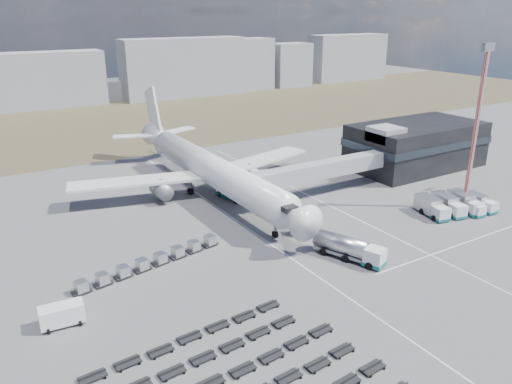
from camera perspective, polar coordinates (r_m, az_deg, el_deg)
ground at (r=72.47m, az=6.18°, el=-7.72°), size 420.00×420.00×0.00m
grass_strip at (r=168.62m, az=-17.29°, el=7.61°), size 420.00×90.00×0.01m
lane_markings at (r=80.23m, az=10.45°, el=-5.09°), size 47.12×110.00×0.01m
terminal at (r=118.35m, az=17.77°, el=5.19°), size 30.40×16.40×11.00m
jet_bridge at (r=94.52m, az=6.47°, el=2.30°), size 30.30×3.80×7.05m
airliner at (r=96.10m, az=-5.48°, el=2.79°), size 51.59×64.53×17.62m
skyline at (r=203.49m, az=-21.57°, el=11.99°), size 323.95×20.99×24.54m
fuel_tanker at (r=72.82m, az=10.58°, el=-6.32°), size 6.36×10.78×3.41m
pushback_tug at (r=80.05m, az=5.01°, el=-4.30°), size 3.67×2.92×1.46m
utility_van at (r=61.86m, az=-21.29°, el=-13.02°), size 4.96×2.54×2.53m
catering_truck at (r=94.59m, az=-2.76°, el=0.22°), size 3.93×7.23×3.14m
service_trucks_near at (r=93.75m, az=21.15°, el=-1.38°), size 10.76×8.99×2.88m
service_trucks_far at (r=96.58m, az=23.66°, el=-1.24°), size 5.70×6.64×2.51m
uld_row at (r=71.19m, az=-11.87°, el=-7.78°), size 22.44×5.56×1.53m
floodlight_mast at (r=94.25m, az=23.82°, el=6.55°), size 2.67×2.22×28.70m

